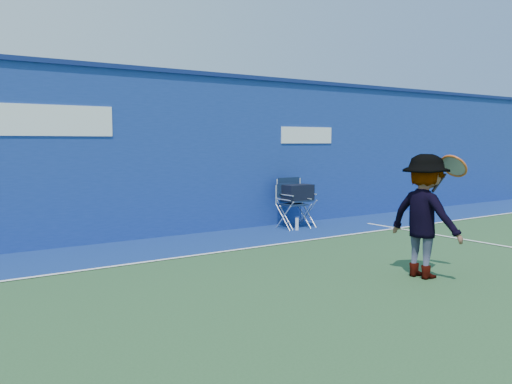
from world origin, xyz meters
TOP-DOWN VIEW (x-y plane):
  - ground at (0.00, 0.00)m, footprint 80.00×80.00m
  - stadium_wall at (-0.00, 5.20)m, footprint 24.00×0.50m
  - out_of_bounds_strip at (0.00, 4.10)m, footprint 24.00×1.80m
  - court_lines at (0.00, 0.60)m, footprint 24.00×12.00m
  - directors_chair_left at (2.80, 4.46)m, footprint 0.54×0.50m
  - directors_chair_right at (2.95, 4.53)m, footprint 0.61×0.54m
  - water_bottle at (2.69, 4.19)m, footprint 0.07×0.07m
  - tennis_player at (1.71, 0.36)m, footprint 0.86×1.06m

SIDE VIEW (x-z plane):
  - ground at x=0.00m, z-range 0.00..0.00m
  - out_of_bounds_strip at x=0.00m, z-range 0.00..0.01m
  - court_lines at x=0.00m, z-range 0.01..0.01m
  - water_bottle at x=2.69m, z-range 0.00..0.25m
  - directors_chair_left at x=2.80m, z-range -0.15..0.75m
  - directors_chair_right at x=2.95m, z-range -0.08..0.93m
  - tennis_player at x=1.71m, z-range 0.00..1.60m
  - stadium_wall at x=0.00m, z-range 0.01..3.09m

